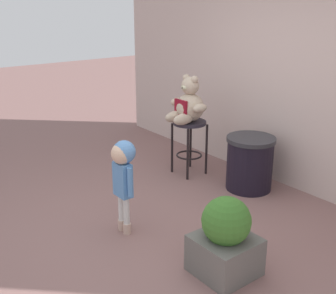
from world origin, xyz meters
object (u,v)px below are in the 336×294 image
at_px(teddy_bear, 188,105).
at_px(bar_stool_with_teddy, 189,135).
at_px(child_walking, 123,167).
at_px(trash_bin, 250,163).
at_px(planter_with_shrub, 225,239).

bearing_deg(teddy_bear, bar_stool_with_teddy, 90.00).
xyz_separation_m(bar_stool_with_teddy, child_walking, (0.79, -1.52, 0.17)).
bearing_deg(bar_stool_with_teddy, trash_bin, 17.14).
height_order(teddy_bear, planter_with_shrub, teddy_bear).
bearing_deg(planter_with_shrub, bar_stool_with_teddy, 147.41).
distance_m(child_walking, planter_with_shrub, 1.21).
xyz_separation_m(teddy_bear, child_walking, (0.79, -1.49, -0.25)).
relative_size(teddy_bear, trash_bin, 0.91).
bearing_deg(bar_stool_with_teddy, child_walking, -62.35).
relative_size(child_walking, trash_bin, 1.45).
bearing_deg(trash_bin, teddy_bear, -161.04).
relative_size(teddy_bear, planter_with_shrub, 0.86).
bearing_deg(planter_with_shrub, child_walking, -164.86).
height_order(child_walking, trash_bin, child_walking).
xyz_separation_m(teddy_bear, trash_bin, (0.84, 0.29, -0.61)).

